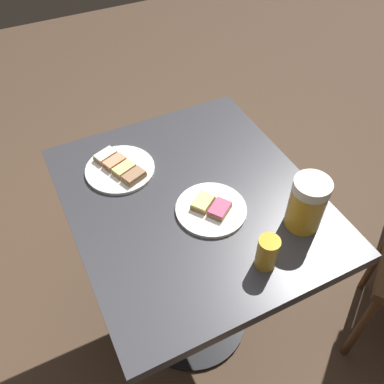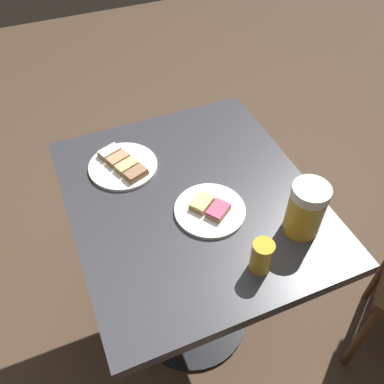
# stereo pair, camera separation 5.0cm
# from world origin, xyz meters

# --- Properties ---
(ground_plane) EXTENTS (6.00, 6.00, 0.00)m
(ground_plane) POSITION_xyz_m (0.00, 0.00, 0.00)
(ground_plane) COLOR #4C3828
(cafe_table) EXTENTS (0.67, 0.77, 0.74)m
(cafe_table) POSITION_xyz_m (0.00, 0.00, 0.57)
(cafe_table) COLOR black
(cafe_table) RESTS_ON ground_plane
(plate_near) EXTENTS (0.21, 0.21, 0.03)m
(plate_near) POSITION_xyz_m (0.14, -0.19, 0.75)
(plate_near) COLOR white
(plate_near) RESTS_ON cafe_table
(plate_far) EXTENTS (0.19, 0.19, 0.03)m
(plate_far) POSITION_xyz_m (-0.02, 0.07, 0.75)
(plate_far) COLOR white
(plate_far) RESTS_ON cafe_table
(beer_mug) EXTENTS (0.15, 0.09, 0.15)m
(beer_mug) POSITION_xyz_m (-0.22, 0.21, 0.82)
(beer_mug) COLOR gold
(beer_mug) RESTS_ON cafe_table
(beer_glass_small) EXTENTS (0.05, 0.05, 0.09)m
(beer_glass_small) POSITION_xyz_m (-0.06, 0.28, 0.79)
(beer_glass_small) COLOR gold
(beer_glass_small) RESTS_ON cafe_table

